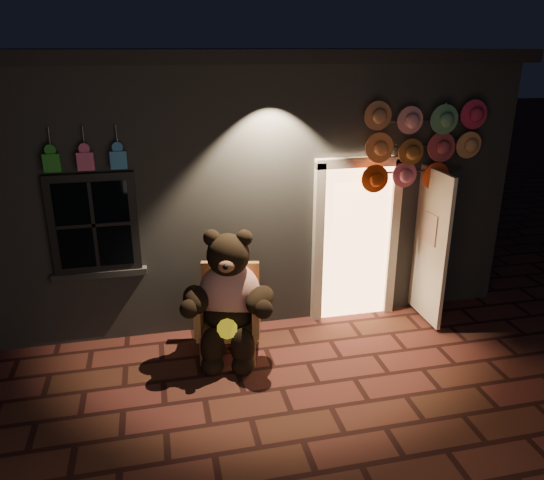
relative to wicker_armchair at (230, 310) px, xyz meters
name	(u,v)px	position (x,y,z in m)	size (l,w,h in m)	color
ground	(282,388)	(0.42, -0.92, -0.53)	(60.00, 60.00, 0.00)	#582621
shop_building	(225,159)	(0.42, 3.07, 1.21)	(7.30, 5.95, 3.51)	slate
wicker_armchair	(230,310)	(0.00, 0.00, 0.00)	(0.86, 0.81, 1.06)	#AA8042
teddy_bear	(229,298)	(-0.02, -0.13, 0.23)	(1.13, 0.99, 1.59)	red
hat_rack	(422,147)	(2.51, 0.36, 1.79)	(1.62, 0.22, 2.86)	#59595E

